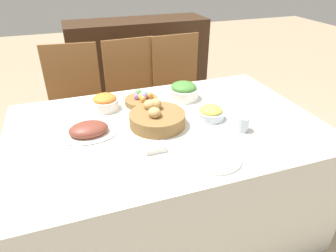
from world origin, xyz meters
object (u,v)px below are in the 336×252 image
at_px(dinner_plate, 214,158).
at_px(butter_dish, 155,148).
at_px(carrot_bowl, 105,102).
at_px(ham_platter, 89,130).
at_px(chair_far_left, 75,105).
at_px(sideboard, 139,68).
at_px(green_salad_bowl, 184,91).
at_px(egg_basket, 142,100).
at_px(pineapple_bowl, 211,113).
at_px(fork, 183,165).
at_px(drinking_cup, 242,124).
at_px(spoon, 248,151).
at_px(knife, 243,152).
at_px(bread_basket, 157,118).
at_px(chair_far_right, 180,90).

distance_m(dinner_plate, butter_dish, 0.28).
bearing_deg(carrot_bowl, ham_platter, -115.31).
distance_m(chair_far_left, carrot_bowl, 0.66).
xyz_separation_m(sideboard, green_salad_bowl, (-0.04, -1.36, 0.29)).
xyz_separation_m(ham_platter, butter_dish, (0.28, -0.26, -0.01)).
height_order(dinner_plate, butter_dish, butter_dish).
bearing_deg(sideboard, carrot_bowl, -111.89).
relative_size(egg_basket, pineapple_bowl, 1.37).
relative_size(fork, drinking_cup, 2.49).
relative_size(ham_platter, dinner_plate, 1.23).
bearing_deg(fork, spoon, -2.53).
relative_size(green_salad_bowl, fork, 0.98).
bearing_deg(sideboard, green_salad_bowl, -91.55).
height_order(chair_far_left, butter_dish, chair_far_left).
bearing_deg(knife, bread_basket, 125.64).
bearing_deg(butter_dish, egg_basket, 81.61).
xyz_separation_m(ham_platter, carrot_bowl, (0.13, 0.27, 0.02)).
bearing_deg(sideboard, dinner_plate, -94.29).
height_order(chair_far_left, drinking_cup, chair_far_left).
distance_m(sideboard, egg_basket, 1.41).
bearing_deg(drinking_cup, knife, -119.35).
xyz_separation_m(carrot_bowl, dinner_plate, (0.39, -0.68, -0.04)).
bearing_deg(green_salad_bowl, dinner_plate, -99.80).
bearing_deg(knife, ham_platter, 146.03).
bearing_deg(green_salad_bowl, ham_platter, -157.82).
distance_m(chair_far_left, butter_dish, 1.17).
distance_m(chair_far_right, pineapple_bowl, 0.95).
bearing_deg(knife, fork, 177.47).
xyz_separation_m(carrot_bowl, knife, (0.54, -0.68, -0.04)).
distance_m(sideboard, fork, 2.06).
bearing_deg(chair_far_right, knife, -100.21).
xyz_separation_m(chair_far_left, drinking_cup, (0.81, -1.08, 0.25)).
xyz_separation_m(egg_basket, ham_platter, (-0.35, -0.27, -0.00)).
xyz_separation_m(fork, butter_dish, (-0.09, 0.15, 0.01)).
distance_m(bread_basket, ham_platter, 0.36).
xyz_separation_m(dinner_plate, knife, (0.15, 0.00, -0.00)).
distance_m(egg_basket, knife, 0.74).
bearing_deg(green_salad_bowl, bread_basket, -133.90).
bearing_deg(spoon, bread_basket, 133.34).
bearing_deg(chair_far_right, drinking_cup, -96.10).
bearing_deg(bread_basket, butter_dish, -110.00).
height_order(knife, spoon, same).
height_order(ham_platter, dinner_plate, ham_platter).
xyz_separation_m(green_salad_bowl, knife, (0.04, -0.67, -0.05)).
bearing_deg(chair_far_right, bread_basket, -121.06).
distance_m(green_salad_bowl, knife, 0.67).
xyz_separation_m(chair_far_left, spoon, (0.74, -1.26, 0.22)).
bearing_deg(bread_basket, ham_platter, 176.70).
height_order(chair_far_right, egg_basket, chair_far_right).
xyz_separation_m(bread_basket, drinking_cup, (0.41, -0.20, -0.00)).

